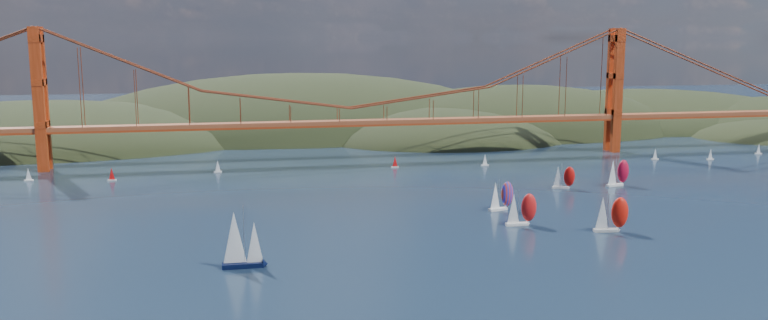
{
  "coord_description": "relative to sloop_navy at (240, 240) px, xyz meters",
  "views": [
    {
      "loc": [
        -50.62,
        -126.82,
        50.73
      ],
      "look_at": [
        -4.68,
        90.0,
        14.52
      ],
      "focal_mm": 35.0,
      "sensor_mm": 36.0,
      "label": 1
    }
  ],
  "objects": [
    {
      "name": "ground",
      "position": [
        48.5,
        -37.45,
        -6.28
      ],
      "size": [
        1200.0,
        1200.0,
        0.0
      ],
      "primitive_type": "plane",
      "color": "black",
      "rests_on": "ground"
    },
    {
      "name": "headlands",
      "position": [
        93.45,
        240.83,
        -18.74
      ],
      "size": [
        725.0,
        225.0,
        96.0
      ],
      "color": "black",
      "rests_on": "ground"
    },
    {
      "name": "bridge",
      "position": [
        46.76,
        142.55,
        25.95
      ],
      "size": [
        552.0,
        12.0,
        55.0
      ],
      "color": "brown",
      "rests_on": "ground"
    },
    {
      "name": "sloop_navy",
      "position": [
        0.0,
        0.0,
        0.0
      ],
      "size": [
        9.12,
        5.13,
        14.23
      ],
      "rotation": [
        0.0,
        0.0,
        -0.01
      ],
      "color": "black",
      "rests_on": "ground"
    },
    {
      "name": "racer_0",
      "position": [
        75.87,
        23.15,
        -1.58
      ],
      "size": [
        8.61,
        3.47,
        9.95
      ],
      "rotation": [
        0.0,
        0.0,
        0.01
      ],
      "color": "white",
      "rests_on": "ground"
    },
    {
      "name": "racer_1",
      "position": [
        96.5,
        11.79,
        -1.32
      ],
      "size": [
        9.28,
        4.31,
        10.49
      ],
      "rotation": [
        0.0,
        0.0,
        -0.13
      ],
      "color": "silver",
      "rests_on": "ground"
    },
    {
      "name": "racer_3",
      "position": [
        129.9,
        68.12,
        -1.45
      ],
      "size": [
        9.11,
        4.87,
        10.22
      ],
      "rotation": [
        0.0,
        0.0,
        0.21
      ],
      "color": "silver",
      "rests_on": "ground"
    },
    {
      "name": "racer_5",
      "position": [
        109.45,
        67.68,
        -2.22
      ],
      "size": [
        7.67,
        4.36,
        8.59
      ],
      "rotation": [
        0.0,
        0.0,
        -0.25
      ],
      "color": "silver",
      "rests_on": "ground"
    },
    {
      "name": "racer_rwb",
      "position": [
        77.14,
        41.6,
        -1.74
      ],
      "size": [
        8.58,
        5.01,
        9.61
      ],
      "rotation": [
        0.0,
        0.0,
        0.27
      ],
      "color": "white",
      "rests_on": "ground"
    },
    {
      "name": "distant_boat_1",
      "position": [
        -72.32,
        120.12,
        -3.87
      ],
      "size": [
        3.0,
        2.0,
        4.7
      ],
      "color": "silver",
      "rests_on": "ground"
    },
    {
      "name": "distant_boat_2",
      "position": [
        -43.11,
        114.33,
        -3.87
      ],
      "size": [
        3.0,
        2.0,
        4.7
      ],
      "color": "silver",
      "rests_on": "ground"
    },
    {
      "name": "distant_boat_3",
      "position": [
        -6.0,
        123.53,
        -3.87
      ],
      "size": [
        3.0,
        2.0,
        4.7
      ],
      "color": "silver",
      "rests_on": "ground"
    },
    {
      "name": "distant_boat_4",
      "position": [
        174.48,
        116.8,
        -3.87
      ],
      "size": [
        3.0,
        2.0,
        4.7
      ],
      "color": "silver",
      "rests_on": "ground"
    },
    {
      "name": "distant_boat_5",
      "position": [
        196.88,
        111.34,
        -3.87
      ],
      "size": [
        3.0,
        2.0,
        4.7
      ],
      "color": "silver",
      "rests_on": "ground"
    },
    {
      "name": "distant_boat_6",
      "position": [
        227.64,
        120.84,
        -3.87
      ],
      "size": [
        3.0,
        2.0,
        4.7
      ],
      "color": "silver",
      "rests_on": "ground"
    },
    {
      "name": "distant_boat_8",
      "position": [
        98.9,
        116.82,
        -3.87
      ],
      "size": [
        3.0,
        2.0,
        4.7
      ],
      "color": "silver",
      "rests_on": "ground"
    },
    {
      "name": "distant_boat_9",
      "position": [
        62.67,
        120.4,
        -3.87
      ],
      "size": [
        3.0,
        2.0,
        4.7
      ],
      "color": "silver",
      "rests_on": "ground"
    }
  ]
}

